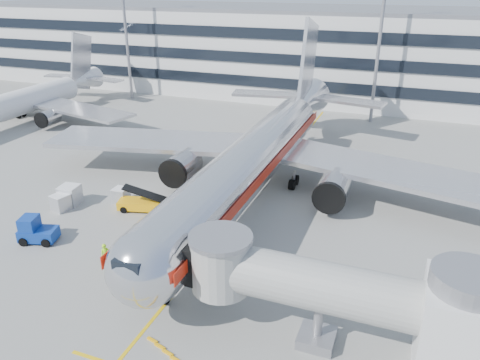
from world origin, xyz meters
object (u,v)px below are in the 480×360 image
(main_jet, at_px, (259,153))
(cargo_container_right, at_px, (121,195))
(cargo_container_left, at_px, (70,195))
(ramp_worker, at_px, (106,255))
(baggage_tug, at_px, (36,231))
(belt_loader, at_px, (144,203))
(cargo_container_front, at_px, (61,202))

(main_jet, bearing_deg, cargo_container_right, -148.19)
(main_jet, xyz_separation_m, cargo_container_left, (-16.38, -9.46, -3.28))
(cargo_container_right, distance_m, ramp_worker, 11.35)
(baggage_tug, xyz_separation_m, ramp_worker, (7.77, -1.05, -0.01))
(baggage_tug, bearing_deg, ramp_worker, -7.72)
(main_jet, height_order, belt_loader, main_jet)
(belt_loader, relative_size, cargo_container_left, 2.67)
(baggage_tug, relative_size, cargo_container_front, 1.92)
(cargo_container_left, xyz_separation_m, cargo_container_right, (4.47, 2.08, -0.20))
(belt_loader, height_order, cargo_container_front, belt_loader)
(cargo_container_left, bearing_deg, baggage_tug, -72.98)
(belt_loader, height_order, ramp_worker, belt_loader)
(ramp_worker, bearing_deg, cargo_container_right, 67.87)
(main_jet, distance_m, ramp_worker, 18.84)
(main_jet, height_order, baggage_tug, main_jet)
(cargo_container_front, bearing_deg, baggage_tug, -69.24)
(main_jet, height_order, cargo_container_right, main_jet)
(main_jet, distance_m, cargo_container_right, 14.44)
(belt_loader, bearing_deg, cargo_container_right, 167.54)
(belt_loader, xyz_separation_m, cargo_container_left, (-7.55, -1.40, 0.26))
(belt_loader, distance_m, ramp_worker, 9.60)
(baggage_tug, height_order, ramp_worker, baggage_tug)
(main_jet, height_order, ramp_worker, main_jet)
(cargo_container_right, bearing_deg, ramp_worker, -61.63)
(cargo_container_left, distance_m, ramp_worker, 12.65)
(belt_loader, bearing_deg, cargo_container_front, -159.47)
(cargo_container_right, distance_m, cargo_container_front, 5.65)
(belt_loader, relative_size, ramp_worker, 2.70)
(ramp_worker, bearing_deg, belt_loader, 53.49)
(baggage_tug, relative_size, ramp_worker, 1.74)
(cargo_container_front, xyz_separation_m, ramp_worker, (9.83, -6.49, 0.19))
(main_jet, distance_m, cargo_container_left, 19.20)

